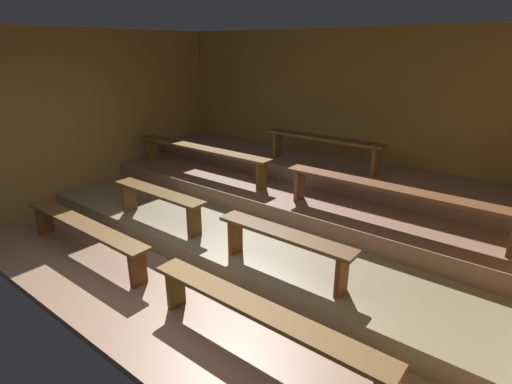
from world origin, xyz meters
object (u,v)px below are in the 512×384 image
bench_floor_left (83,229)px  bench_middle_left (200,151)px  bench_floor_right (259,316)px  bench_middle_right (392,193)px  bench_upper_center (323,142)px  bench_lower_right (284,241)px  bench_lower_left (158,198)px

bench_floor_left → bench_middle_left: bench_middle_left is taller
bench_floor_left → bench_floor_right: same height
bench_floor_left → bench_middle_right: bearing=37.2°
bench_floor_left → bench_middle_right: (2.91, 2.21, 0.48)m
bench_floor_right → bench_floor_left: bearing=180.0°
bench_floor_right → bench_middle_right: bearing=84.2°
bench_middle_left → bench_upper_center: size_ratio=1.42×
bench_floor_right → bench_middle_left: 3.69m
bench_floor_left → bench_lower_right: 2.50m
bench_floor_right → bench_middle_left: bench_middle_left is taller
bench_middle_right → bench_upper_center: size_ratio=1.42×
bench_lower_right → bench_middle_right: 1.49m
bench_lower_left → bench_middle_right: (2.55, 1.34, 0.26)m
bench_middle_right → bench_upper_center: bearing=147.1°
bench_lower_left → bench_lower_right: bearing=0.0°
bench_lower_left → bench_lower_right: size_ratio=1.00×
bench_lower_right → bench_upper_center: 2.46m
bench_floor_left → bench_middle_right: 3.69m
bench_floor_right → bench_upper_center: size_ratio=1.20×
bench_floor_right → bench_lower_left: size_ratio=1.50×
bench_floor_left → bench_lower_left: bench_lower_left is taller
bench_floor_left → bench_upper_center: size_ratio=1.20×
bench_lower_left → bench_upper_center: bearing=63.3°
bench_middle_left → bench_floor_left: bearing=-84.2°
bench_floor_right → bench_middle_left: bearing=142.8°
bench_middle_right → bench_lower_left: bearing=-152.3°
bench_middle_right → bench_upper_center: (-1.42, 0.92, 0.22)m
bench_lower_right → bench_upper_center: size_ratio=0.80×
bench_lower_right → bench_upper_center: bench_upper_center is taller
bench_middle_left → bench_middle_right: (3.14, 0.00, 0.00)m
bench_upper_center → bench_floor_left: bearing=-115.5°
bench_upper_center → bench_floor_right: bearing=-69.1°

